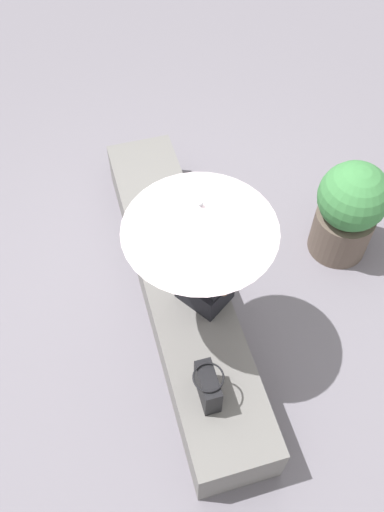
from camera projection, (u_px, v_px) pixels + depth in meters
The scene contains 7 objects.
ground_plane at pixel (181, 301), 4.42m from camera, with size 14.00×14.00×0.00m, color slate.
stone_bench at pixel (181, 286), 4.24m from camera, with size 3.03×0.58×0.45m, color slate.
person_seated at pixel (205, 266), 3.61m from camera, with size 0.50×0.43×0.90m.
parasol at pixel (200, 218), 3.02m from camera, with size 0.94×0.94×1.17m.
handbag_black at pixel (208, 386), 3.36m from camera, with size 0.27×0.20×0.29m.
tote_bag_canvas at pixel (167, 214), 4.18m from camera, with size 0.31×0.23×0.32m.
planter_near at pixel (349, 210), 4.35m from camera, with size 0.57×0.57×0.94m.
Camera 1 is at (-2.22, 0.53, 3.80)m, focal length 37.37 mm.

